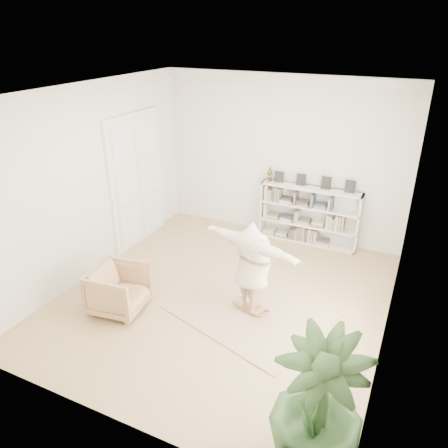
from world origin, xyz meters
name	(u,v)px	position (x,y,z in m)	size (l,w,h in m)	color
floor	(224,297)	(0.00, 0.00, 0.00)	(6.00, 6.00, 0.00)	#A38454
room_shell	(286,77)	(0.00, 2.94, 3.51)	(6.00, 6.00, 6.00)	silver
doors	(137,181)	(-2.70, 1.30, 1.40)	(0.09, 1.78, 2.92)	white
bookshelf	(309,216)	(0.74, 2.82, 0.64)	(2.20, 0.35, 1.64)	silver
armchair	(119,289)	(-1.46, -1.09, 0.40)	(0.86, 0.89, 0.81)	tan
rug	(251,310)	(0.60, -0.16, 0.01)	(2.50, 2.00, 0.02)	tan
rocker_board	(251,307)	(0.60, -0.16, 0.06)	(0.52, 0.40, 0.10)	olive
person	(252,264)	(0.60, -0.16, 0.92)	(1.96, 0.53, 1.60)	beige
houseplant	(317,407)	(2.30, -2.55, 0.89)	(1.00, 1.00, 1.78)	#34562B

